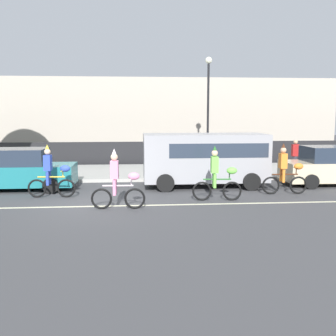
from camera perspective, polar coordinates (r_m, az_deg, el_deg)
ground_plane at (r=13.58m, az=-10.64°, el=-5.01°), size 80.00×80.00×0.00m
road_centre_line at (r=13.09m, az=-10.86°, el=-5.48°), size 36.00×0.14×0.01m
sidewalk_curb at (r=19.93m, az=-8.78°, el=-0.63°), size 60.00×5.00×0.15m
fence_line at (r=22.73m, az=-8.31°, el=2.01°), size 40.00×0.08×1.40m
building_backdrop at (r=31.17m, az=-4.29°, el=7.40°), size 28.00×8.00×5.47m
parade_cyclist_cobalt at (r=14.66m, az=-16.55°, el=-0.90°), size 1.72×0.50×1.92m
parade_cyclist_pink at (r=12.45m, az=-7.22°, el=-2.15°), size 1.72×0.50×1.92m
parade_cyclist_lime at (r=13.66m, az=7.21°, el=-1.26°), size 1.72×0.50×1.92m
parade_cyclist_orange at (r=15.29m, az=16.68°, el=-0.55°), size 1.72×0.50×1.92m
parked_van_grey at (r=16.22m, az=5.59°, el=1.77°), size 5.00×2.22×2.18m
parked_car_teal at (r=16.56m, az=-20.51°, el=-0.31°), size 4.10×1.92×1.64m
parked_car_beige at (r=17.95m, az=22.61°, el=0.18°), size 4.10×1.92×1.64m
street_lamp_post at (r=21.76m, az=5.85°, el=10.46°), size 0.36×0.36×5.86m
pedestrian_onlooker at (r=19.57m, az=17.96°, el=1.69°), size 0.32×0.20×1.62m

